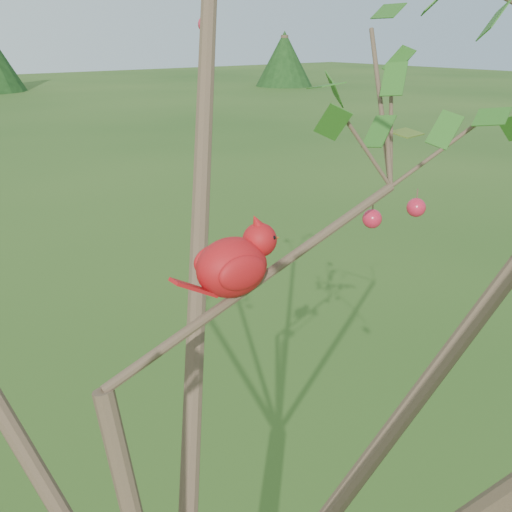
{
  "coord_description": "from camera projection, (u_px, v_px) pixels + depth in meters",
  "views": [
    {
      "loc": [
        -0.41,
        -0.74,
        2.48
      ],
      "look_at": [
        0.24,
        0.08,
        2.12
      ],
      "focal_mm": 45.0,
      "sensor_mm": 36.0,
      "label": 1
    }
  ],
  "objects": [
    {
      "name": "cardinal",
      "position": [
        235.0,
        263.0,
        1.08
      ],
      "size": [
        0.21,
        0.11,
        0.15
      ],
      "rotation": [
        0.0,
        0.0,
        -0.05
      ],
      "color": "red",
      "rests_on": "ground"
    },
    {
      "name": "crabapple_tree",
      "position": [
        182.0,
        304.0,
        0.9
      ],
      "size": [
        2.35,
        2.05,
        2.95
      ],
      "color": "#443424",
      "rests_on": "ground"
    }
  ]
}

